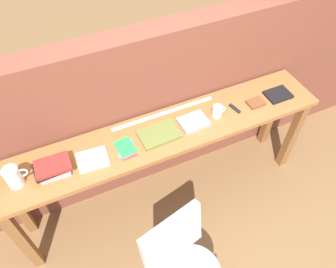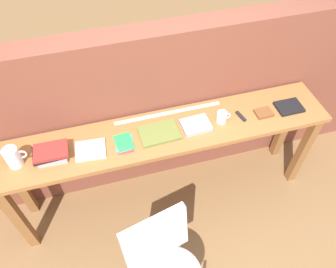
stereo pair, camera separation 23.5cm
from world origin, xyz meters
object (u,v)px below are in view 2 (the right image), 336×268
(book_open_centre, at_px, (159,133))
(mug, at_px, (222,117))
(book_repair_rightmost, at_px, (289,107))
(multitool_folded, at_px, (241,116))
(chair_white_moulded, at_px, (165,264))
(pamphlet_pile_colourful, at_px, (124,143))
(pitcher_white, at_px, (13,157))
(magazine_cycling, at_px, (91,150))
(book_stack_leftmost, at_px, (51,153))
(leather_journal_brown, at_px, (264,113))

(book_open_centre, bearing_deg, mug, -2.23)
(book_repair_rightmost, bearing_deg, multitool_folded, 178.23)
(chair_white_moulded, relative_size, book_open_centre, 3.11)
(pamphlet_pile_colourful, xyz_separation_m, book_open_centre, (0.26, 0.02, 0.01))
(book_open_centre, height_order, multitool_folded, book_open_centre)
(book_repair_rightmost, bearing_deg, pitcher_white, 179.45)
(chair_white_moulded, relative_size, magazine_cycling, 4.32)
(book_open_centre, distance_m, mug, 0.48)
(chair_white_moulded, bearing_deg, magazine_cycling, 112.67)
(book_stack_leftmost, height_order, magazine_cycling, book_stack_leftmost)
(book_stack_leftmost, bearing_deg, multitool_folded, 0.03)
(magazine_cycling, height_order, pamphlet_pile_colourful, magazine_cycling)
(pitcher_white, distance_m, book_repair_rightmost, 2.03)
(pamphlet_pile_colourful, xyz_separation_m, leather_journal_brown, (1.08, -0.00, 0.01))
(magazine_cycling, relative_size, pamphlet_pile_colourful, 1.11)
(book_stack_leftmost, height_order, leather_journal_brown, book_stack_leftmost)
(book_open_centre, xyz_separation_m, book_repair_rightmost, (1.04, -0.01, -0.00))
(chair_white_moulded, height_order, pamphlet_pile_colourful, chair_white_moulded)
(book_stack_leftmost, distance_m, mug, 1.24)
(pitcher_white, height_order, multitool_folded, pitcher_white)
(book_stack_leftmost, bearing_deg, chair_white_moulded, -53.70)
(pamphlet_pile_colourful, relative_size, book_open_centre, 0.65)
(chair_white_moulded, distance_m, magazine_cycling, 0.91)
(pitcher_white, bearing_deg, book_repair_rightmost, -0.42)
(book_stack_leftmost, xyz_separation_m, mug, (1.24, 0.00, 0.00))
(mug, distance_m, leather_journal_brown, 0.34)
(pamphlet_pile_colourful, relative_size, book_repair_rightmost, 0.93)
(mug, xyz_separation_m, multitool_folded, (0.16, 0.00, -0.04))
(book_stack_leftmost, distance_m, pamphlet_pile_colourful, 0.49)
(pitcher_white, distance_m, multitool_folded, 1.63)
(pitcher_white, relative_size, leather_journal_brown, 1.41)
(pamphlet_pile_colourful, xyz_separation_m, mug, (0.75, 0.02, 0.04))
(book_repair_rightmost, bearing_deg, leather_journal_brown, -178.46)
(magazine_cycling, bearing_deg, leather_journal_brown, 4.58)
(pamphlet_pile_colourful, height_order, book_open_centre, book_open_centre)
(pitcher_white, xyz_separation_m, book_open_centre, (0.99, -0.00, -0.07))
(pitcher_white, relative_size, book_open_centre, 0.64)
(chair_white_moulded, distance_m, pamphlet_pile_colourful, 0.86)
(book_stack_leftmost, relative_size, multitool_folded, 2.20)
(multitool_folded, bearing_deg, book_open_centre, 179.93)
(pamphlet_pile_colourful, distance_m, book_open_centre, 0.26)
(chair_white_moulded, height_order, multitool_folded, multitool_folded)
(magazine_cycling, bearing_deg, pamphlet_pile_colourful, 4.82)
(pamphlet_pile_colourful, bearing_deg, book_stack_leftmost, 178.13)
(pitcher_white, xyz_separation_m, leather_journal_brown, (1.81, -0.02, -0.07))
(mug, relative_size, leather_journal_brown, 0.85)
(pitcher_white, relative_size, book_stack_leftmost, 0.76)
(multitool_folded, relative_size, book_repair_rightmost, 0.55)
(pitcher_white, height_order, book_open_centre, pitcher_white)
(magazine_cycling, bearing_deg, pitcher_white, -177.88)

